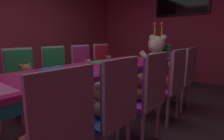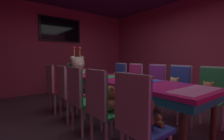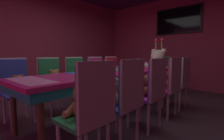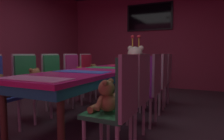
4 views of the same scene
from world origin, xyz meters
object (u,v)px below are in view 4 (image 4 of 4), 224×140
object	(u,v)px
teddy_left_1	(36,80)
chair_left_3	(74,73)
teddy_left_4	(94,71)
chair_left_1	(28,80)
chair_right_1	(137,88)
chair_right_4	(165,74)
throne_chair	(137,69)
chair_left_4	(88,71)
teddy_right_3	(151,77)
teddy_right_1	(125,88)
teddy_right_4	(157,75)
king_teddy_bear	(135,63)
chair_right_2	(151,82)
chair_right_0	(121,98)
chair_left_2	(54,76)
teddy_right_2	(141,83)
teddy_right_0	(106,98)
teddy_left_3	(80,74)
wall_tv	(149,17)
banquet_table	(97,75)
chair_right_3	(160,77)

from	to	relation	value
teddy_left_1	chair_left_3	size ratio (longest dim) A/B	0.35
teddy_left_4	chair_left_1	bearing A→B (deg)	-94.34
chair_right_1	chair_right_4	bearing A→B (deg)	-90.06
chair_right_1	throne_chair	size ratio (longest dim) A/B	1.00
teddy_left_1	throne_chair	world-z (taller)	throne_chair
chair_left_4	teddy_right_3	distance (m)	1.68
teddy_right_1	teddy_right_3	world-z (taller)	teddy_right_1
teddy_right_4	king_teddy_bear	bearing A→B (deg)	-45.64
teddy_right_4	chair_left_3	bearing A→B (deg)	19.55
chair_right_1	chair_left_1	bearing A→B (deg)	-0.27
throne_chair	chair_right_2	bearing A→B (deg)	22.96
teddy_right_4	chair_left_4	bearing A→B (deg)	-0.98
chair_right_0	chair_left_2	bearing A→B (deg)	-32.70
chair_right_0	chair_right_4	size ratio (longest dim) A/B	1.00
teddy_right_3	chair_left_3	bearing A→B (deg)	0.51
chair_left_1	throne_chair	xyz separation A→B (m)	(0.86, 2.58, 0.00)
teddy_right_1	teddy_right_2	xyz separation A→B (m)	(0.03, 0.54, -0.01)
chair_right_2	king_teddy_bear	size ratio (longest dim) A/B	1.01
chair_left_1	teddy_right_0	size ratio (longest dim) A/B	3.08
teddy_left_4	chair_left_3	bearing A→B (deg)	-102.07
chair_right_0	chair_left_3	bearing A→B (deg)	-44.33
chair_left_1	teddy_left_3	distance (m)	1.15
teddy_right_2	throne_chair	bearing A→B (deg)	-70.55
teddy_right_2	teddy_right_3	size ratio (longest dim) A/B	0.93
king_teddy_bear	wall_tv	xyz separation A→B (m)	(-0.00, 1.26, 1.28)
chair_right_4	chair_right_1	bearing A→B (deg)	89.94
chair_right_0	chair_left_1	bearing A→B (deg)	-17.53
teddy_left_4	king_teddy_bear	world-z (taller)	king_teddy_bear
teddy_left_4	king_teddy_bear	xyz separation A→B (m)	(0.73, 0.69, 0.18)
teddy_right_0	throne_chair	world-z (taller)	throne_chair
banquet_table	wall_tv	bearing A→B (deg)	90.00
throne_chair	teddy_right_4	bearing A→B (deg)	38.20
chair_left_1	teddy_right_4	xyz separation A→B (m)	(1.56, 1.69, -0.02)
teddy_left_4	teddy_right_2	xyz separation A→B (m)	(1.45, -1.18, -0.00)
wall_tv	king_teddy_bear	bearing A→B (deg)	-90.00
teddy_left_3	chair_right_2	world-z (taller)	chair_right_2
teddy_right_1	teddy_right_4	bearing A→B (deg)	-90.18
chair_left_4	teddy_right_1	world-z (taller)	chair_left_4
chair_left_2	teddy_left_1	bearing A→B (deg)	-74.88
teddy_right_3	throne_chair	distance (m)	1.60
chair_left_3	teddy_right_2	size ratio (longest dim) A/B	3.16
banquet_table	throne_chair	world-z (taller)	throne_chair
chair_left_4	king_teddy_bear	distance (m)	1.13
teddy_right_1	chair_right_3	bearing A→B (deg)	-98.00
banquet_table	teddy_right_2	distance (m)	0.73
chair_right_4	throne_chair	xyz separation A→B (m)	(-0.84, 0.89, 0.00)
chair_left_3	teddy_left_4	xyz separation A→B (m)	(0.12, 0.58, -0.01)
chair_right_2	chair_left_4	bearing A→B (deg)	-34.21
chair_left_2	throne_chair	world-z (taller)	same
king_teddy_bear	throne_chair	bearing A→B (deg)	180.00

